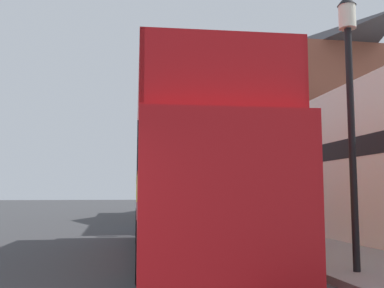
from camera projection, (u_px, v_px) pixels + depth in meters
name	position (u px, v px, depth m)	size (l,w,h in m)	color
ground_plane	(87.00, 221.00, 24.48)	(144.00, 144.00, 0.00)	#3D3D3F
sidewalk	(216.00, 222.00, 22.65)	(2.89, 108.00, 0.14)	gray
brick_terrace_rear	(274.00, 132.00, 27.31)	(6.00, 18.51, 10.48)	brown
tour_bus	(187.00, 184.00, 11.03)	(2.94, 10.33, 3.89)	red
parked_car_ahead_of_bus	(171.00, 212.00, 19.50)	(1.90, 3.99, 1.47)	navy
lamp_post_nearest	(350.00, 79.00, 8.41)	(0.35, 0.35, 5.18)	black
lamp_post_second	(227.00, 143.00, 16.81)	(0.35, 0.35, 4.72)	black
lamp_post_third	(188.00, 159.00, 25.25)	(0.35, 0.35, 4.76)	black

